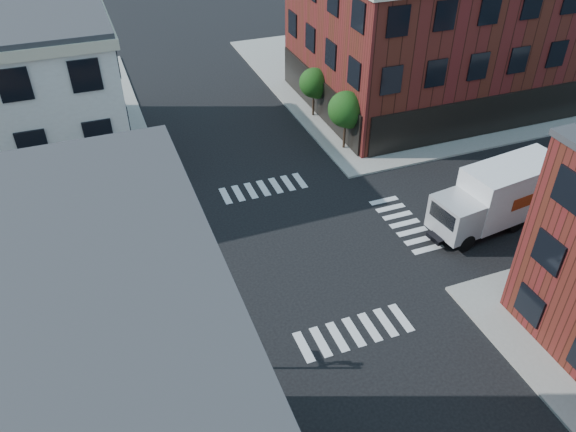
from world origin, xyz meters
The scene contains 8 objects.
ground centered at (0.00, 0.00, 0.00)m, with size 120.00×120.00×0.00m, color black.
sidewalk_ne centered at (21.00, 21.00, 0.07)m, with size 30.00×30.00×0.15m, color gray.
building_ne centered at (20.50, 16.00, 6.00)m, with size 25.00×16.00×12.00m, color #4A1C12.
tree_near centered at (7.56, 9.98, 3.16)m, with size 2.69×2.69×4.49m.
tree_far centered at (7.56, 15.98, 2.87)m, with size 2.43×2.43×4.07m.
signal_pole centered at (-6.72, -6.68, 2.86)m, with size 1.29×1.24×4.60m.
box_truck centered at (12.21, -1.93, 2.09)m, with size 9.10×3.75×4.02m.
traffic_cone centered at (-5.70, -5.70, 0.31)m, with size 0.40×0.40×0.64m.
Camera 1 is at (-9.89, -23.75, 21.16)m, focal length 35.00 mm.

